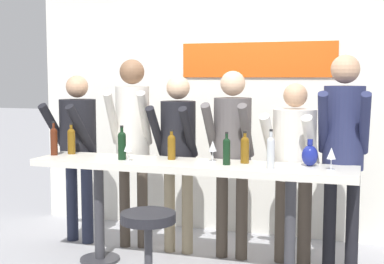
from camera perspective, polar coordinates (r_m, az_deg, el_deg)
back_wall at (r=5.73m, az=3.87°, el=2.81°), size 4.37×0.12×2.71m
tasting_table at (r=4.55m, az=-0.32°, el=-4.99°), size 2.77×0.54×0.95m
bar_stool at (r=3.97m, az=-4.68°, el=-11.79°), size 0.42×0.42×0.69m
person_far_left at (r=5.45m, az=-12.12°, el=-0.84°), size 0.49×0.59×1.68m
person_left at (r=5.18m, az=-6.37°, el=0.23°), size 0.46×0.59×1.84m
person_center_left at (r=5.00m, az=-1.52°, el=-1.22°), size 0.40×0.51×1.68m
person_center at (r=4.85m, az=4.30°, el=-1.16°), size 0.41×0.53×1.72m
person_center_right at (r=4.78m, az=10.82°, el=-2.34°), size 0.50×0.58×1.61m
person_right at (r=4.67m, az=15.85°, el=-0.52°), size 0.42×0.56×1.85m
wine_bottle_0 at (r=4.66m, az=-2.20°, el=-1.46°), size 0.07×0.07×0.26m
wine_bottle_1 at (r=4.39m, az=3.70°, el=-1.92°), size 0.06×0.06×0.27m
wine_bottle_2 at (r=5.12m, az=-12.74°, el=-0.81°), size 0.07×0.07×0.29m
wine_bottle_3 at (r=4.69m, az=-7.48°, el=-1.28°), size 0.07×0.07×0.30m
wine_bottle_4 at (r=5.08m, az=-14.51°, el=-0.82°), size 0.07×0.07×0.31m
wine_bottle_5 at (r=4.48m, az=5.66°, el=-1.75°), size 0.07×0.07×0.27m
wine_bottle_6 at (r=4.23m, az=8.40°, el=-2.03°), size 0.06×0.06×0.31m
wine_glass_0 at (r=4.27m, az=14.64°, el=-2.29°), size 0.07×0.07×0.18m
wine_glass_1 at (r=4.56m, az=2.23°, el=-1.59°), size 0.07×0.07×0.18m
wine_glass_2 at (r=4.59m, az=-6.86°, el=-1.57°), size 0.07×0.07×0.18m
decorative_vase at (r=4.42m, az=12.45°, el=-2.43°), size 0.13×0.13×0.22m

